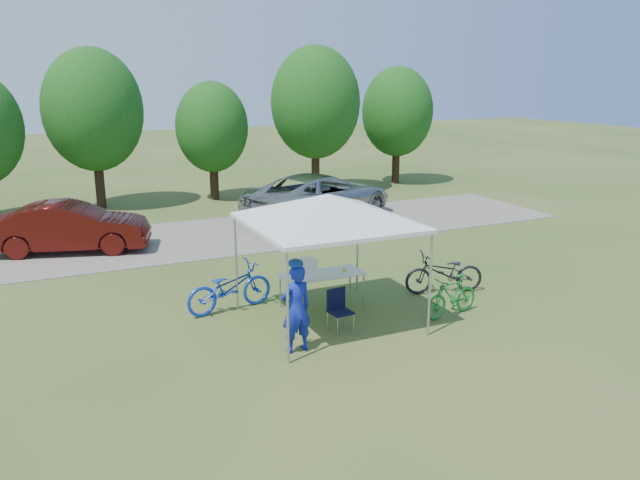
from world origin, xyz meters
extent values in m
plane|color=#2D5119|center=(0.00, 0.00, 0.00)|extent=(100.00, 100.00, 0.00)
cube|color=gray|center=(0.00, 8.00, 0.01)|extent=(24.00, 5.00, 0.02)
cylinder|color=#A5A5AA|center=(-1.50, -1.50, 1.05)|extent=(0.05, 0.05, 2.10)
cylinder|color=#A5A5AA|center=(1.50, -1.50, 1.05)|extent=(0.05, 0.05, 2.10)
cylinder|color=#A5A5AA|center=(-1.50, 1.50, 1.05)|extent=(0.05, 0.05, 2.10)
cylinder|color=#A5A5AA|center=(1.50, 1.50, 1.05)|extent=(0.05, 0.05, 2.10)
cube|color=silver|center=(0.00, 0.00, 2.14)|extent=(3.15, 3.15, 0.08)
pyramid|color=silver|center=(0.00, 0.00, 2.73)|extent=(4.53, 4.53, 0.55)
cylinder|color=#382314|center=(-3.00, 14.30, 1.01)|extent=(0.36, 0.36, 2.03)
ellipsoid|color=#144711|center=(-3.00, 14.30, 3.77)|extent=(3.71, 3.71, 4.64)
cylinder|color=#382314|center=(1.50, 14.10, 0.80)|extent=(0.36, 0.36, 1.61)
ellipsoid|color=#144711|center=(1.50, 14.10, 2.99)|extent=(2.94, 2.94, 3.68)
cylinder|color=#382314|center=(6.00, 13.80, 1.05)|extent=(0.36, 0.36, 2.10)
ellipsoid|color=#144711|center=(6.00, 13.80, 3.90)|extent=(3.84, 3.84, 4.80)
cylinder|color=#382314|center=(10.50, 14.40, 0.91)|extent=(0.36, 0.36, 1.82)
ellipsoid|color=#144711|center=(10.50, 14.40, 3.38)|extent=(3.33, 3.33, 4.16)
cube|color=white|center=(0.28, 0.87, 0.74)|extent=(1.85, 0.77, 0.04)
cylinder|color=#A5A5AA|center=(-0.60, 0.54, 0.36)|extent=(0.04, 0.04, 0.72)
cylinder|color=#A5A5AA|center=(1.15, 0.54, 0.36)|extent=(0.04, 0.04, 0.72)
cylinder|color=#A5A5AA|center=(-0.60, 1.20, 0.36)|extent=(0.04, 0.04, 0.72)
cylinder|color=#A5A5AA|center=(1.15, 1.20, 0.36)|extent=(0.04, 0.04, 0.72)
cube|color=black|center=(0.02, -0.57, 0.40)|extent=(0.47, 0.47, 0.04)
cube|color=black|center=(0.02, -0.36, 0.63)|extent=(0.43, 0.08, 0.43)
cylinder|color=#A5A5AA|center=(-0.17, -0.76, 0.19)|extent=(0.02, 0.02, 0.38)
cylinder|color=#A5A5AA|center=(0.21, -0.76, 0.19)|extent=(0.02, 0.02, 0.38)
cylinder|color=#A5A5AA|center=(-0.17, -0.38, 0.19)|extent=(0.02, 0.02, 0.38)
cylinder|color=#A5A5AA|center=(0.21, -0.38, 0.19)|extent=(0.02, 0.02, 0.38)
cube|color=white|center=(-0.15, 0.87, 0.93)|extent=(0.50, 0.34, 0.34)
cube|color=white|center=(-0.15, 0.87, 1.12)|extent=(0.53, 0.36, 0.04)
cylinder|color=#B0BF2D|center=(0.81, 0.82, 0.79)|extent=(0.08, 0.08, 0.06)
imported|color=#1421A6|center=(-1.16, -1.07, 0.84)|extent=(0.66, 0.48, 1.69)
imported|color=blue|center=(-1.68, 1.48, 0.53)|extent=(2.11, 1.05, 1.06)
imported|color=#1C7F30|center=(2.54, -0.84, 0.45)|extent=(1.54, 0.69, 0.90)
imported|color=black|center=(3.28, 0.44, 0.50)|extent=(2.01, 1.14, 1.00)
imported|color=#A0A19D|center=(3.95, 8.92, 0.84)|extent=(6.47, 4.75, 1.63)
imported|color=#470E0B|center=(-4.49, 7.99, 0.75)|extent=(4.66, 2.68, 1.45)
camera|label=1|loc=(-5.31, -11.08, 5.02)|focal=35.00mm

